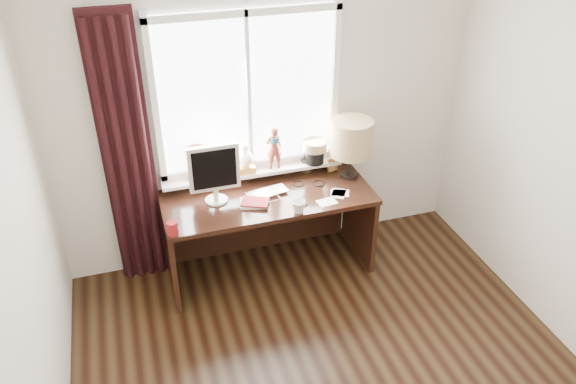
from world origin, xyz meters
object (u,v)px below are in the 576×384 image
object	(u,v)px
laptop	(267,193)
table_lamp	(351,138)
desk	(265,214)
mug	(299,206)
red_cup	(172,228)
monitor	(214,170)

from	to	relation	value
laptop	table_lamp	xyz separation A→B (m)	(0.74, 0.06, 0.35)
desk	mug	bearing A→B (deg)	-67.96
mug	desk	bearing A→B (deg)	112.04
red_cup	desk	distance (m)	0.94
laptop	mug	xyz separation A→B (m)	(0.16, -0.33, 0.04)
desk	table_lamp	bearing A→B (deg)	-0.65
laptop	red_cup	xyz separation A→B (m)	(-0.80, -0.33, 0.04)
monitor	laptop	bearing A→B (deg)	-3.08
table_lamp	desk	bearing A→B (deg)	179.35
table_lamp	mug	bearing A→B (deg)	-146.25
desk	table_lamp	world-z (taller)	table_lamp
red_cup	desk	bearing A→B (deg)	26.38
laptop	mug	world-z (taller)	mug
mug	red_cup	size ratio (longest dim) A/B	1.02
laptop	monitor	world-z (taller)	monitor
desk	laptop	bearing A→B (deg)	-87.80
laptop	desk	distance (m)	0.27
red_cup	table_lamp	distance (m)	1.62
monitor	table_lamp	distance (m)	1.16
desk	red_cup	bearing A→B (deg)	-153.62
mug	desk	world-z (taller)	mug
laptop	desk	world-z (taller)	laptop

